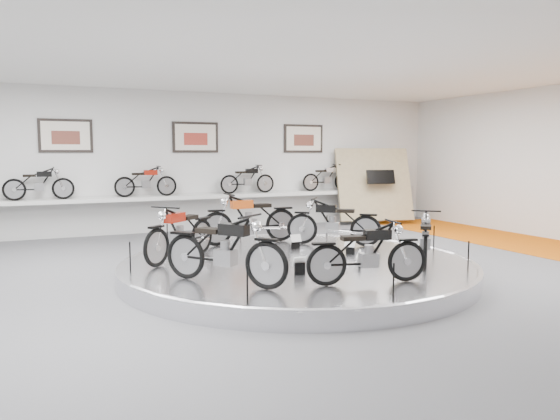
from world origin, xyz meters
name	(u,v)px	position (x,y,z in m)	size (l,w,h in m)	color
floor	(305,280)	(0.00, 0.00, 0.00)	(16.00, 16.00, 0.00)	#555557
ceiling	(306,50)	(0.00, 0.00, 4.00)	(16.00, 16.00, 0.00)	white
wall_back	(196,162)	(0.00, 7.00, 2.00)	(16.00, 16.00, 0.00)	silver
dado_band	(197,211)	(0.00, 6.98, 0.55)	(15.68, 0.04, 1.10)	#BCBCBA
display_platform	(297,268)	(0.00, 0.30, 0.15)	(6.40, 6.40, 0.30)	silver
platform_rim	(297,262)	(0.00, 0.30, 0.27)	(6.40, 6.40, 0.10)	#B2B2BA
shelf	(199,197)	(0.00, 6.70, 1.00)	(11.00, 0.55, 0.10)	silver
poster_left	(66,136)	(-3.50, 6.96, 2.70)	(1.35, 0.06, 0.88)	white
poster_center	(196,137)	(0.00, 6.96, 2.70)	(1.35, 0.06, 0.88)	white
poster_right	(304,139)	(3.50, 6.96, 2.70)	(1.35, 0.06, 0.88)	white
display_panel	(374,184)	(5.60, 6.10, 1.25)	(2.40, 0.12, 2.40)	tan
shelf_bike_a	(39,186)	(-4.20, 6.70, 1.42)	(1.22, 0.42, 0.73)	black
shelf_bike_b	(146,183)	(-1.50, 6.70, 1.42)	(1.22, 0.42, 0.73)	maroon
shelf_bike_c	(248,181)	(1.50, 6.70, 1.42)	(1.22, 0.42, 0.73)	black
shelf_bike_d	(327,179)	(4.20, 6.70, 1.42)	(1.22, 0.42, 0.73)	#B8B9BD
bike_a	(334,222)	(1.42, 1.44, 0.80)	(1.70, 0.60, 1.00)	black
bike_b	(250,218)	(-0.13, 2.37, 0.85)	(1.88, 0.66, 1.10)	#D24F15
bike_c	(180,232)	(-1.93, 1.21, 0.81)	(1.75, 0.62, 1.03)	maroon
bike_d	(224,249)	(-1.79, -0.87, 0.83)	(1.82, 0.64, 1.07)	black
bike_e	(368,253)	(0.16, -1.74, 0.77)	(1.61, 0.57, 0.95)	black
bike_f	(425,237)	(1.98, -0.83, 0.75)	(1.54, 0.54, 0.91)	#B8B9BD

